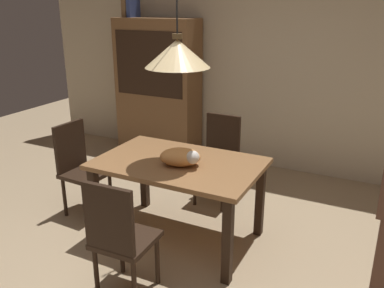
% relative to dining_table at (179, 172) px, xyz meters
% --- Properties ---
extents(ground, '(10.00, 10.00, 0.00)m').
position_rel_dining_table_xyz_m(ground, '(0.04, -0.54, -0.65)').
color(ground, tan).
extents(back_wall, '(6.40, 0.10, 2.90)m').
position_rel_dining_table_xyz_m(back_wall, '(0.04, 2.11, 0.80)').
color(back_wall, beige).
rests_on(back_wall, ground).
extents(dining_table, '(1.40, 0.90, 0.75)m').
position_rel_dining_table_xyz_m(dining_table, '(0.00, 0.00, 0.00)').
color(dining_table, olive).
rests_on(dining_table, ground).
extents(chair_near_front, '(0.41, 0.41, 0.93)m').
position_rel_dining_table_xyz_m(chair_near_front, '(0.00, -0.88, -0.14)').
color(chair_near_front, black).
rests_on(chair_near_front, ground).
extents(chair_far_back, '(0.41, 0.41, 0.93)m').
position_rel_dining_table_xyz_m(chair_far_back, '(0.00, 0.88, -0.14)').
color(chair_far_back, black).
rests_on(chair_far_back, ground).
extents(chair_left_side, '(0.42, 0.42, 0.93)m').
position_rel_dining_table_xyz_m(chair_left_side, '(-1.13, 0.00, -0.14)').
color(chair_left_side, black).
rests_on(chair_left_side, ground).
extents(cat_sleeping, '(0.41, 0.33, 0.16)m').
position_rel_dining_table_xyz_m(cat_sleeping, '(0.06, -0.07, 0.18)').
color(cat_sleeping, '#E59951').
rests_on(cat_sleeping, dining_table).
extents(pendant_lamp, '(0.52, 0.52, 1.30)m').
position_rel_dining_table_xyz_m(pendant_lamp, '(-0.00, 0.00, 1.01)').
color(pendant_lamp, beige).
extents(hutch_bookcase, '(1.12, 0.45, 1.85)m').
position_rel_dining_table_xyz_m(hutch_bookcase, '(-1.27, 1.78, 0.24)').
color(hutch_bookcase, brown).
rests_on(hutch_bookcase, ground).
extents(book_brown_thick, '(0.06, 0.24, 0.22)m').
position_rel_dining_table_xyz_m(book_brown_thick, '(-1.69, 1.78, 1.31)').
color(book_brown_thick, brown).
rests_on(book_brown_thick, hutch_bookcase).
extents(book_blue_wide, '(0.06, 0.24, 0.24)m').
position_rel_dining_table_xyz_m(book_blue_wide, '(-1.62, 1.78, 1.32)').
color(book_blue_wide, '#384C93').
rests_on(book_blue_wide, hutch_bookcase).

